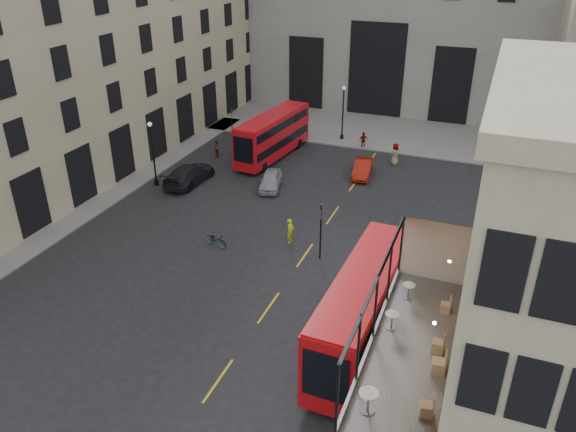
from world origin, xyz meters
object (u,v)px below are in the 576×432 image
(car_c, at_px, (189,174))
(cafe_table_far, at_px, (409,289))
(bicycle, at_px, (216,240))
(pedestrian_d, at_px, (395,154))
(cafe_table_near, at_px, (368,399))
(cafe_chair_c, at_px, (438,346))
(pedestrian_a, at_px, (271,127))
(cafe_chair_a, at_px, (427,409))
(street_lamp_a, at_px, (154,158))
(bus_near, at_px, (363,306))
(cafe_table_mid, at_px, (392,319))
(cafe_chair_b, at_px, (439,366))
(pedestrian_e, at_px, (216,149))
(bus_far, at_px, (273,134))
(pedestrian_c, at_px, (363,140))
(car_a, at_px, (270,181))
(street_lamp_b, at_px, (343,116))
(traffic_light_near, at_px, (321,225))
(cafe_chair_d, at_px, (446,307))
(pedestrian_b, at_px, (275,137))
(cyclist, at_px, (290,231))
(traffic_light_far, at_px, (232,123))
(car_b, at_px, (363,168))

(car_c, distance_m, cafe_table_far, 26.42)
(bicycle, xyz_separation_m, pedestrian_d, (8.08, 18.34, 0.53))
(cafe_table_near, distance_m, cafe_chair_c, 4.17)
(pedestrian_a, relative_size, cafe_chair_a, 2.07)
(street_lamp_a, height_order, bus_near, street_lamp_a)
(cafe_table_mid, relative_size, cafe_chair_b, 0.73)
(pedestrian_a, distance_m, pedestrian_e, 7.68)
(bus_far, bearing_deg, cafe_table_far, -55.84)
(pedestrian_c, xyz_separation_m, cafe_chair_c, (10.90, -32.34, 4.09))
(cafe_table_far, bearing_deg, car_a, 128.18)
(cafe_table_far, bearing_deg, street_lamp_b, 110.90)
(traffic_light_near, bearing_deg, cafe_chair_d, -47.82)
(pedestrian_b, relative_size, cafe_table_far, 2.69)
(cyclist, xyz_separation_m, cafe_table_mid, (9.03, -12.38, 4.21))
(traffic_light_near, bearing_deg, cafe_chair_c, -54.57)
(street_lamp_a, distance_m, cafe_table_far, 27.31)
(street_lamp_a, relative_size, pedestrian_c, 3.40)
(cafe_table_mid, bearing_deg, cafe_chair_d, 45.02)
(pedestrian_c, bearing_deg, car_c, 20.19)
(cyclist, height_order, cafe_chair_d, cafe_chair_d)
(bus_far, height_order, car_c, bus_far)
(pedestrian_a, relative_size, cafe_table_mid, 2.49)
(cyclist, distance_m, pedestrian_e, 16.90)
(pedestrian_e, bearing_deg, car_c, 17.00)
(traffic_light_near, relative_size, street_lamp_b, 0.71)
(traffic_light_far, distance_m, bus_near, 29.67)
(traffic_light_near, relative_size, street_lamp_a, 0.71)
(traffic_light_near, distance_m, cafe_chair_c, 14.78)
(pedestrian_b, height_order, pedestrian_c, pedestrian_b)
(car_a, height_order, cafe_chair_a, cafe_chair_a)
(traffic_light_far, distance_m, cafe_chair_b, 36.84)
(pedestrian_d, xyz_separation_m, cafe_chair_a, (7.32, -32.49, 3.87))
(cafe_chair_d, bearing_deg, pedestrian_a, 124.32)
(cafe_table_near, bearing_deg, car_c, 131.57)
(car_c, xyz_separation_m, cafe_chair_d, (22.08, -16.59, 4.04))
(car_a, bearing_deg, street_lamp_a, -177.23)
(traffic_light_far, xyz_separation_m, cafe_table_far, (20.77, -24.83, 2.62))
(traffic_light_far, height_order, cafe_table_near, cafe_table_near)
(bus_near, distance_m, cyclist, 11.08)
(street_lamp_a, height_order, cafe_chair_d, cafe_chair_d)
(street_lamp_a, relative_size, cafe_table_mid, 7.56)
(cafe_table_near, bearing_deg, pedestrian_d, 99.45)
(pedestrian_c, height_order, cafe_chair_d, cafe_chair_d)
(car_c, bearing_deg, car_b, -149.86)
(car_a, bearing_deg, street_lamp_b, 66.30)
(car_b, height_order, car_c, car_c)
(bicycle, height_order, pedestrian_c, pedestrian_c)
(cafe_chair_b, bearing_deg, cafe_chair_c, 98.16)
(pedestrian_a, height_order, cafe_table_far, cafe_table_far)
(car_c, relative_size, cafe_chair_d, 7.15)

